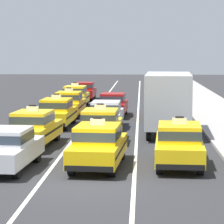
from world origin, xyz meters
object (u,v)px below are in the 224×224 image
Objects in this scene: sedan_left_sixth at (85,90)px; taxi_right_nearest at (179,144)px; sedan_center_third at (106,114)px; taxi_center_nearest at (98,145)px; taxi_center_second at (100,126)px; taxi_left_fifth at (75,96)px; taxi_left_second at (33,128)px; sedan_center_fourth at (113,104)px; taxi_left_third at (57,112)px; taxi_left_fourth at (69,103)px; box_truck_right_second at (168,101)px; taxi_right_third at (161,104)px; sedan_left_nearest at (8,147)px.

sedan_left_sixth is 0.93× the size of taxi_right_nearest.
sedan_center_third is 0.94× the size of taxi_right_nearest.
taxi_center_second is at bearing 93.33° from taxi_center_nearest.
taxi_center_nearest is 1.01× the size of taxi_center_second.
taxi_left_fifth is 6.10m from sedan_left_sixth.
sedan_center_third is (3.21, -11.60, -0.03)m from taxi_left_fifth.
taxi_left_second is 23.62m from sedan_left_sixth.
taxi_left_second is 1.02× the size of taxi_left_fifth.
taxi_center_nearest is 1.07× the size of sedan_center_fourth.
taxi_left_third is at bearing -89.50° from sedan_left_sixth.
taxi_left_second is 11.70m from taxi_left_fourth.
taxi_right_nearest is at bearing -70.57° from sedan_center_third.
taxi_center_nearest is 1.07× the size of sedan_center_third.
sedan_left_sixth is (-0.17, 11.92, -0.03)m from taxi_left_fourth.
taxi_left_fourth is at bearing 101.50° from taxi_center_nearest.
box_truck_right_second reaches higher than taxi_left_third.
taxi_center_nearest is at bearing -52.40° from taxi_left_second.
taxi_left_fourth is 9.85m from box_truck_right_second.
taxi_left_second and taxi_center_nearest have the same top height.
sedan_center_fourth is (3.04, 5.16, -0.03)m from taxi_left_third.
taxi_center_nearest is at bearing -172.25° from taxi_right_nearest.
taxi_right_nearest is at bearing -72.70° from taxi_left_fifth.
taxi_left_fifth is at bearing 107.30° from taxi_right_nearest.
taxi_right_nearest is (6.43, -10.42, 0.00)m from taxi_left_third.
sedan_left_sixth is at bearing 104.85° from sedan_center_fourth.
sedan_left_sixth is 0.93× the size of taxi_center_second.
taxi_left_fifth is at bearing 105.45° from sedan_center_third.
sedan_center_third is at bearing 153.97° from box_truck_right_second.
box_truck_right_second is at bearing 90.27° from taxi_right_nearest.
taxi_right_third is at bearing 37.75° from taxi_left_third.
taxi_center_nearest is at bearing -89.06° from sedan_center_fourth.
taxi_center_nearest is at bearing -82.98° from sedan_left_sixth.
taxi_center_second is 1.00× the size of taxi_right_nearest.
taxi_center_second is 1.06× the size of sedan_center_fourth.
taxi_left_second and taxi_right_nearest have the same top height.
sedan_center_fourth is at bearing 114.48° from box_truck_right_second.
sedan_left_nearest is 3.41m from taxi_center_nearest.
sedan_left_sixth is 12.43m from sedan_center_fourth.
sedan_left_nearest and sedan_center_third have the same top height.
taxi_left_second is 1.00× the size of taxi_center_nearest.
taxi_center_second reaches higher than sedan_left_sixth.
taxi_left_second is 0.66× the size of box_truck_right_second.
taxi_center_second is at bearing 62.50° from sedan_left_nearest.
sedan_left_nearest is at bearing -169.93° from taxi_center_nearest.
sedan_left_nearest is at bearing -90.29° from taxi_left_fourth.
taxi_right_nearest is at bearing 8.96° from sedan_left_nearest.
taxi_right_third is at bearing 79.32° from taxi_center_nearest.
taxi_left_third is 0.65× the size of box_truck_right_second.
taxi_left_fifth is at bearing 92.88° from taxi_left_fourth.
box_truck_right_second reaches higher than taxi_right_third.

